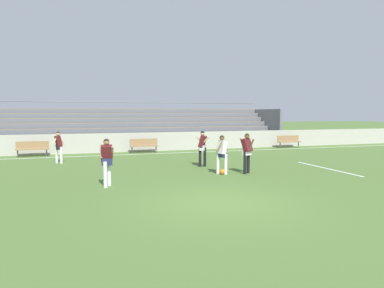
{
  "coord_description": "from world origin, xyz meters",
  "views": [
    {
      "loc": [
        -3.69,
        -8.97,
        2.57
      ],
      "look_at": [
        1.04,
        5.87,
        1.16
      ],
      "focal_mm": 32.02,
      "sensor_mm": 36.0,
      "label": 1
    }
  ],
  "objects_px": {
    "bleacher_stand": "(123,127)",
    "player_dark_overlapping": "(107,158)",
    "player_dark_challenging": "(202,145)",
    "bench_far_right": "(144,144)",
    "player_white_wide_left": "(222,151)",
    "soccer_ball": "(222,172)",
    "bench_near_bin": "(289,140)",
    "player_dark_deep_cover": "(247,150)",
    "bench_near_wall_gap": "(32,147)",
    "player_dark_on_ball": "(59,144)"
  },
  "relations": [
    {
      "from": "bench_far_right",
      "to": "player_dark_challenging",
      "type": "distance_m",
      "value": 6.81
    },
    {
      "from": "bench_far_right",
      "to": "soccer_ball",
      "type": "height_order",
      "value": "bench_far_right"
    },
    {
      "from": "player_dark_deep_cover",
      "to": "player_dark_challenging",
      "type": "distance_m",
      "value": 2.64
    },
    {
      "from": "player_white_wide_left",
      "to": "player_dark_on_ball",
      "type": "bearing_deg",
      "value": 141.08
    },
    {
      "from": "player_white_wide_left",
      "to": "bleacher_stand",
      "type": "bearing_deg",
      "value": 101.69
    },
    {
      "from": "bench_near_wall_gap",
      "to": "soccer_ball",
      "type": "relative_size",
      "value": 8.18
    },
    {
      "from": "player_white_wide_left",
      "to": "soccer_ball",
      "type": "xyz_separation_m",
      "value": [
        -0.0,
        -0.06,
        -0.87
      ]
    },
    {
      "from": "bench_near_bin",
      "to": "player_dark_deep_cover",
      "type": "relative_size",
      "value": 1.05
    },
    {
      "from": "bench_far_right",
      "to": "player_white_wide_left",
      "type": "bearing_deg",
      "value": -78.39
    },
    {
      "from": "bench_far_right",
      "to": "soccer_ball",
      "type": "distance_m",
      "value": 9.01
    },
    {
      "from": "player_dark_deep_cover",
      "to": "player_dark_challenging",
      "type": "relative_size",
      "value": 1.0
    },
    {
      "from": "player_dark_on_ball",
      "to": "player_white_wide_left",
      "type": "bearing_deg",
      "value": -38.92
    },
    {
      "from": "player_dark_deep_cover",
      "to": "player_dark_overlapping",
      "type": "xyz_separation_m",
      "value": [
        -5.83,
        -0.89,
        -0.02
      ]
    },
    {
      "from": "bench_near_bin",
      "to": "bench_far_right",
      "type": "xyz_separation_m",
      "value": [
        -10.83,
        0.0,
        0.0
      ]
    },
    {
      "from": "bleacher_stand",
      "to": "bench_far_right",
      "type": "distance_m",
      "value": 4.31
    },
    {
      "from": "bench_far_right",
      "to": "player_dark_overlapping",
      "type": "relative_size",
      "value": 1.07
    },
    {
      "from": "bench_far_right",
      "to": "player_dark_overlapping",
      "type": "height_order",
      "value": "player_dark_overlapping"
    },
    {
      "from": "bleacher_stand",
      "to": "player_dark_challenging",
      "type": "relative_size",
      "value": 14.28
    },
    {
      "from": "bench_near_bin",
      "to": "player_dark_challenging",
      "type": "relative_size",
      "value": 1.05
    },
    {
      "from": "bench_near_wall_gap",
      "to": "player_white_wide_left",
      "type": "distance_m",
      "value": 12.15
    },
    {
      "from": "player_white_wide_left",
      "to": "player_dark_on_ball",
      "type": "xyz_separation_m",
      "value": [
        -6.74,
        5.44,
        -0.01
      ]
    },
    {
      "from": "soccer_ball",
      "to": "player_dark_deep_cover",
      "type": "bearing_deg",
      "value": -6.71
    },
    {
      "from": "player_dark_challenging",
      "to": "soccer_ball",
      "type": "height_order",
      "value": "player_dark_challenging"
    },
    {
      "from": "player_dark_deep_cover",
      "to": "player_dark_on_ball",
      "type": "distance_m",
      "value": 9.62
    },
    {
      "from": "bench_near_wall_gap",
      "to": "player_dark_challenging",
      "type": "height_order",
      "value": "player_dark_challenging"
    },
    {
      "from": "bench_near_wall_gap",
      "to": "player_dark_on_ball",
      "type": "relative_size",
      "value": 1.1
    },
    {
      "from": "player_dark_overlapping",
      "to": "bench_far_right",
      "type": "bearing_deg",
      "value": 73.24
    },
    {
      "from": "bench_far_right",
      "to": "player_white_wide_left",
      "type": "height_order",
      "value": "player_white_wide_left"
    },
    {
      "from": "player_dark_overlapping",
      "to": "player_white_wide_left",
      "type": "bearing_deg",
      "value": 12.76
    },
    {
      "from": "player_dark_deep_cover",
      "to": "soccer_ball",
      "type": "height_order",
      "value": "player_dark_deep_cover"
    },
    {
      "from": "bench_near_wall_gap",
      "to": "bench_far_right",
      "type": "height_order",
      "value": "same"
    },
    {
      "from": "bench_near_bin",
      "to": "player_dark_on_ball",
      "type": "distance_m",
      "value": 16.12
    },
    {
      "from": "bench_near_wall_gap",
      "to": "player_dark_deep_cover",
      "type": "height_order",
      "value": "player_dark_deep_cover"
    },
    {
      "from": "bench_near_wall_gap",
      "to": "bench_near_bin",
      "type": "distance_m",
      "value": 17.44
    },
    {
      "from": "player_dark_challenging",
      "to": "player_white_wide_left",
      "type": "bearing_deg",
      "value": -87.56
    },
    {
      "from": "bench_far_right",
      "to": "player_dark_on_ball",
      "type": "height_order",
      "value": "player_dark_on_ball"
    },
    {
      "from": "bench_near_bin",
      "to": "player_dark_overlapping",
      "type": "bearing_deg",
      "value": -144.51
    },
    {
      "from": "bleacher_stand",
      "to": "player_dark_overlapping",
      "type": "relative_size",
      "value": 14.51
    },
    {
      "from": "bench_far_right",
      "to": "player_dark_deep_cover",
      "type": "height_order",
      "value": "player_dark_deep_cover"
    },
    {
      "from": "bench_far_right",
      "to": "player_dark_challenging",
      "type": "bearing_deg",
      "value": -75.45
    },
    {
      "from": "soccer_ball",
      "to": "player_dark_overlapping",
      "type": "bearing_deg",
      "value": -167.97
    },
    {
      "from": "player_dark_overlapping",
      "to": "player_dark_challenging",
      "type": "distance_m",
      "value": 5.69
    },
    {
      "from": "player_dark_deep_cover",
      "to": "player_dark_challenging",
      "type": "xyz_separation_m",
      "value": [
        -1.16,
        2.37,
        -0.0
      ]
    },
    {
      "from": "player_dark_deep_cover",
      "to": "bench_near_wall_gap",
      "type": "bearing_deg",
      "value": 136.63
    },
    {
      "from": "bench_near_bin",
      "to": "soccer_ball",
      "type": "xyz_separation_m",
      "value": [
        -9.03,
        -8.82,
        -0.44
      ]
    },
    {
      "from": "bench_near_bin",
      "to": "player_dark_overlapping",
      "type": "xyz_separation_m",
      "value": [
        -13.79,
        -9.84,
        0.46
      ]
    },
    {
      "from": "bench_near_bin",
      "to": "player_white_wide_left",
      "type": "distance_m",
      "value": 12.59
    },
    {
      "from": "bench_far_right",
      "to": "player_white_wide_left",
      "type": "xyz_separation_m",
      "value": [
        1.8,
        -8.76,
        0.43
      ]
    },
    {
      "from": "player_dark_deep_cover",
      "to": "player_dark_overlapping",
      "type": "bearing_deg",
      "value": -171.32
    },
    {
      "from": "player_dark_overlapping",
      "to": "soccer_ball",
      "type": "relative_size",
      "value": 7.67
    }
  ]
}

